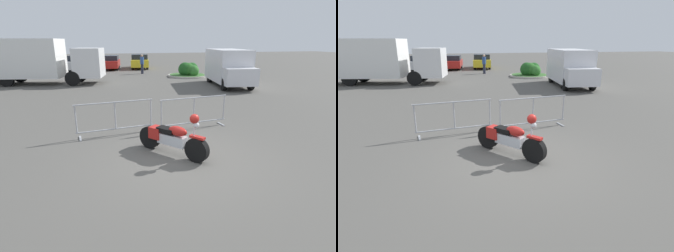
# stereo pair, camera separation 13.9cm
# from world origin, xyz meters

# --- Properties ---
(ground_plane) EXTENTS (120.00, 120.00, 0.00)m
(ground_plane) POSITION_xyz_m (0.00, 0.00, 0.00)
(ground_plane) COLOR #54514C
(motorcycle) EXTENTS (1.45, 1.76, 1.20)m
(motorcycle) POSITION_xyz_m (-0.13, 0.40, 0.46)
(motorcycle) COLOR black
(motorcycle) RESTS_ON ground
(crowd_barrier_near) EXTENTS (2.41, 0.69, 1.07)m
(crowd_barrier_near) POSITION_xyz_m (-1.42, 2.29, 0.56)
(crowd_barrier_near) COLOR #9EA0A5
(crowd_barrier_near) RESTS_ON ground
(crowd_barrier_far) EXTENTS (2.41, 0.69, 1.07)m
(crowd_barrier_far) POSITION_xyz_m (1.17, 2.29, 0.56)
(crowd_barrier_far) COLOR #9EA0A5
(crowd_barrier_far) RESTS_ON ground
(box_truck) EXTENTS (7.99, 3.70, 2.98)m
(box_truck) POSITION_xyz_m (-5.69, 14.08, 1.64)
(box_truck) COLOR white
(box_truck) RESTS_ON ground
(delivery_van) EXTENTS (2.69, 5.24, 2.31)m
(delivery_van) POSITION_xyz_m (6.49, 10.24, 1.24)
(delivery_van) COLOR silver
(delivery_van) RESTS_ON ground
(parked_car_maroon) EXTENTS (2.30, 4.40, 1.43)m
(parked_car_maroon) POSITION_xyz_m (-9.67, 22.77, 0.72)
(parked_car_maroon) COLOR maroon
(parked_car_maroon) RESTS_ON ground
(parked_car_black) EXTENTS (2.45, 4.68, 1.51)m
(parked_car_black) POSITION_xyz_m (-6.59, 22.51, 0.77)
(parked_car_black) COLOR black
(parked_car_black) RESTS_ON ground
(parked_car_silver) EXTENTS (2.41, 4.60, 1.49)m
(parked_car_silver) POSITION_xyz_m (-3.50, 22.46, 0.75)
(parked_car_silver) COLOR #B7BABF
(parked_car_silver) RESTS_ON ground
(parked_car_red) EXTENTS (2.30, 4.40, 1.42)m
(parked_car_red) POSITION_xyz_m (-0.42, 22.94, 0.72)
(parked_car_red) COLOR #B21E19
(parked_car_red) RESTS_ON ground
(parked_car_yellow) EXTENTS (2.42, 4.62, 1.50)m
(parked_car_yellow) POSITION_xyz_m (2.66, 23.19, 0.76)
(parked_car_yellow) COLOR yellow
(parked_car_yellow) RESTS_ON ground
(pedestrian) EXTENTS (0.47, 0.47, 1.69)m
(pedestrian) POSITION_xyz_m (2.09, 18.16, 0.92)
(pedestrian) COLOR #262838
(pedestrian) RESTS_ON ground
(planter_island) EXTENTS (3.26, 3.26, 1.18)m
(planter_island) POSITION_xyz_m (5.47, 15.19, 0.46)
(planter_island) COLOR #ADA89E
(planter_island) RESTS_ON ground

